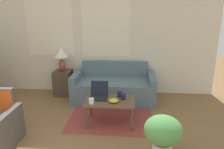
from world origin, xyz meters
The scene contains 12 objects.
wall_back centered at (0.00, 3.48, 1.31)m, with size 6.29×0.06×2.60m.
rug centered at (0.82, 2.41, 0.00)m, with size 1.55×1.93×0.01m.
couch centered at (0.81, 3.02, 0.27)m, with size 1.81×0.88×0.80m.
side_table centered at (-0.41, 3.18, 0.29)m, with size 0.40×0.40×0.58m.
table_lamp centered at (-0.41, 3.18, 0.96)m, with size 0.32×0.32×0.56m.
coffee_table centered at (0.82, 1.87, 0.39)m, with size 0.86×0.57×0.45m.
laptop centered at (0.61, 1.98, 0.51)m, with size 0.32×0.33×0.27m.
cup_navy centered at (0.99, 2.04, 0.50)m, with size 0.09×0.09×0.10m.
cup_yellow centered at (0.53, 1.69, 0.49)m, with size 0.09×0.09×0.09m.
cup_white centered at (1.05, 1.91, 0.50)m, with size 0.09×0.09×0.11m.
snack_bowl centered at (0.90, 1.78, 0.48)m, with size 0.17×0.17×0.06m.
potted_plant centered at (1.61, 0.96, 0.39)m, with size 0.51×0.51×0.63m.
Camera 1 is at (1.13, -1.63, 1.95)m, focal length 35.00 mm.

